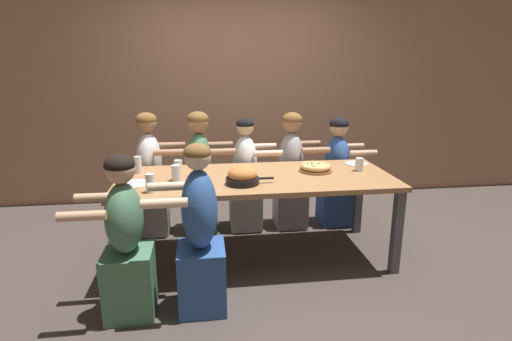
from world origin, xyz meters
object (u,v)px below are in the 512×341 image
diner_near_midleft (200,237)px  empty_plate_a (134,184)px  cocktail_glass_blue (178,166)px  diner_far_midright (291,174)px  drinking_glass_a (176,174)px  drinking_glass_b (150,184)px  pizza_board_main (316,167)px  drinking_glass_e (202,161)px  diner_near_left (126,245)px  diner_far_right (337,176)px  skillet_bowl (242,176)px  drinking_glass_f (198,174)px  empty_plate_b (356,164)px  drinking_glass_c (359,165)px  diner_far_midleft (200,176)px  drinking_glass_d (138,165)px  diner_far_left (151,179)px  diner_far_center (246,179)px

diner_near_midleft → empty_plate_a: bearing=41.0°
cocktail_glass_blue → diner_far_midright: size_ratio=0.10×
drinking_glass_a → drinking_glass_b: size_ratio=0.90×
pizza_board_main → diner_far_midright: bearing=97.6°
drinking_glass_e → diner_near_left: size_ratio=0.10×
cocktail_glass_blue → diner_far_right: bearing=14.3°
skillet_bowl → diner_far_midright: diner_far_midright is taller
cocktail_glass_blue → drinking_glass_e: 0.24m
drinking_glass_f → empty_plate_a: bearing=-170.5°
empty_plate_b → diner_near_midleft: diner_near_midleft is taller
drinking_glass_c → diner_near_midleft: bearing=-151.9°
diner_near_left → skillet_bowl: bearing=-59.3°
empty_plate_a → drinking_glass_e: drinking_glass_e is taller
drinking_glass_b → drinking_glass_c: bearing=12.1°
skillet_bowl → diner_far_midleft: (-0.34, 0.89, -0.24)m
empty_plate_b → diner_far_midleft: 1.53m
diner_far_midright → empty_plate_b: bearing=51.6°
pizza_board_main → drinking_glass_e: (-0.99, 0.30, 0.02)m
drinking_glass_d → diner_far_midleft: diner_far_midleft is taller
cocktail_glass_blue → diner_far_right: 1.68m
pizza_board_main → skillet_bowl: 0.73m
drinking_glass_e → diner_far_midleft: 0.38m
skillet_bowl → diner_far_right: bearing=39.5°
drinking_glass_a → drinking_glass_b: drinking_glass_b is taller
pizza_board_main → drinking_glass_e: bearing=162.9°
skillet_bowl → diner_far_right: (1.08, 0.89, -0.29)m
skillet_bowl → diner_far_left: 1.24m
drinking_glass_d → diner_near_midleft: (0.52, -0.94, -0.28)m
cocktail_glass_blue → drinking_glass_e: (0.21, 0.11, 0.01)m
diner_near_midleft → drinking_glass_b: bearing=43.8°
cocktail_glass_blue → diner_near_midleft: size_ratio=0.10×
drinking_glass_b → diner_far_midright: diner_far_midright is taller
drinking_glass_b → drinking_glass_e: drinking_glass_b is taller
diner_far_left → diner_far_midright: size_ratio=1.02×
drinking_glass_b → diner_far_center: diner_far_center is taller
drinking_glass_a → drinking_glass_e: 0.48m
drinking_glass_b → diner_near_left: diner_near_left is taller
drinking_glass_b → diner_near_midleft: size_ratio=0.12×
drinking_glass_f → diner_far_midright: 1.21m
skillet_bowl → diner_far_left: diner_far_left is taller
drinking_glass_a → diner_near_left: (-0.30, -0.66, -0.29)m
diner_near_midleft → drinking_glass_a: bearing=15.6°
diner_near_midleft → diner_near_left: (-0.48, -0.00, -0.02)m
drinking_glass_b → diner_far_midleft: bearing=70.7°
diner_near_midleft → diner_near_left: diner_near_midleft is taller
empty_plate_a → drinking_glass_f: drinking_glass_f is taller
diner_far_left → diner_far_midright: 1.42m
drinking_glass_c → diner_far_midleft: diner_far_midleft is taller
pizza_board_main → empty_plate_a: bearing=-172.5°
diner_far_right → drinking_glass_c: bearing=-1.9°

